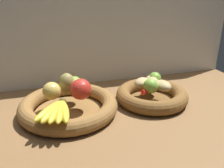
{
  "coord_description": "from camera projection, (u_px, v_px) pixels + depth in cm",
  "views": [
    {
      "loc": [
        -26.03,
        -81.4,
        44.21
      ],
      "look_at": [
        -1.88,
        0.23,
        9.77
      ],
      "focal_mm": 38.05,
      "sensor_mm": 36.0,
      "label": 1
    }
  ],
  "objects": [
    {
      "name": "banana_bunch_front",
      "position": [
        57.0,
        111.0,
        0.77
      ],
      "size": [
        12.24,
        16.43,
        3.01
      ],
      "color": "yellow",
      "rests_on": "fruit_bowl_left"
    },
    {
      "name": "lime_near",
      "position": [
        151.0,
        86.0,
        0.93
      ],
      "size": [
        5.89,
        5.89,
        5.89
      ],
      "primitive_type": "sphere",
      "color": "#7AAD3D",
      "rests_on": "fruit_bowl_right"
    },
    {
      "name": "fruit_bowl_left",
      "position": [
        69.0,
        106.0,
        0.9
      ],
      "size": [
        37.19,
        37.19,
        5.77
      ],
      "color": "brown",
      "rests_on": "ground_plane"
    },
    {
      "name": "apple_green_back",
      "position": [
        74.0,
        84.0,
        0.93
      ],
      "size": [
        6.54,
        6.54,
        6.54
      ],
      "primitive_type": "sphere",
      "color": "#7AA338",
      "rests_on": "fruit_bowl_left"
    },
    {
      "name": "fruit_bowl_right",
      "position": [
        151.0,
        95.0,
        0.99
      ],
      "size": [
        29.65,
        29.65,
        5.77
      ],
      "color": "brown",
      "rests_on": "ground_plane"
    },
    {
      "name": "apple_golden_left",
      "position": [
        52.0,
        91.0,
        0.87
      ],
      "size": [
        6.7,
        6.7,
        6.7
      ],
      "primitive_type": "sphere",
      "color": "#DBB756",
      "rests_on": "fruit_bowl_left"
    },
    {
      "name": "potato_large",
      "position": [
        152.0,
        83.0,
        0.97
      ],
      "size": [
        7.63,
        9.07,
        4.9
      ],
      "primitive_type": "ellipsoid",
      "rotation": [
        0.0,
        0.0,
        4.35
      ],
      "color": "tan",
      "rests_on": "fruit_bowl_right"
    },
    {
      "name": "potato_oblong",
      "position": [
        142.0,
        83.0,
        0.99
      ],
      "size": [
        9.38,
        8.9,
        4.03
      ],
      "primitive_type": "ellipsoid",
      "rotation": [
        0.0,
        0.0,
        0.63
      ],
      "color": "tan",
      "rests_on": "fruit_bowl_right"
    },
    {
      "name": "ground_plane",
      "position": [
        117.0,
        109.0,
        0.96
      ],
      "size": [
        140.0,
        90.0,
        3.0
      ],
      "primitive_type": "cube",
      "color": "brown"
    },
    {
      "name": "chili_pepper",
      "position": [
        154.0,
        89.0,
        0.95
      ],
      "size": [
        12.47,
        6.31,
        2.31
      ],
      "primitive_type": "cone",
      "rotation": [
        0.0,
        1.57,
        0.34
      ],
      "color": "red",
      "rests_on": "fruit_bowl_right"
    },
    {
      "name": "potato_small",
      "position": [
        163.0,
        86.0,
        0.95
      ],
      "size": [
        7.59,
        9.21,
        4.21
      ],
      "primitive_type": "ellipsoid",
      "rotation": [
        0.0,
        0.0,
        4.94
      ],
      "color": "tan",
      "rests_on": "fruit_bowl_right"
    },
    {
      "name": "potato_back",
      "position": [
        152.0,
        80.0,
        1.01
      ],
      "size": [
        9.38,
        8.92,
        4.25
      ],
      "primitive_type": "ellipsoid",
      "rotation": [
        0.0,
        0.0,
        3.78
      ],
      "color": "tan",
      "rests_on": "fruit_bowl_right"
    },
    {
      "name": "lime_far",
      "position": [
        155.0,
        79.0,
        1.01
      ],
      "size": [
        5.5,
        5.5,
        5.5
      ],
      "primitive_type": "sphere",
      "color": "#6B9E33",
      "rests_on": "fruit_bowl_right"
    },
    {
      "name": "back_wall",
      "position": [
        98.0,
        26.0,
        1.12
      ],
      "size": [
        140.0,
        3.0,
        55.0
      ],
      "color": "silver",
      "rests_on": "ground_plane"
    },
    {
      "name": "apple_red_right",
      "position": [
        81.0,
        89.0,
        0.87
      ],
      "size": [
        7.92,
        7.92,
        7.92
      ],
      "primitive_type": "sphere",
      "color": "red",
      "rests_on": "fruit_bowl_left"
    },
    {
      "name": "pear_brown",
      "position": [
        67.0,
        83.0,
        0.92
      ],
      "size": [
        7.15,
        7.09,
        8.19
      ],
      "primitive_type": "ellipsoid",
      "rotation": [
        0.0,
        0.0,
        3.27
      ],
      "color": "olive",
      "rests_on": "fruit_bowl_left"
    }
  ]
}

